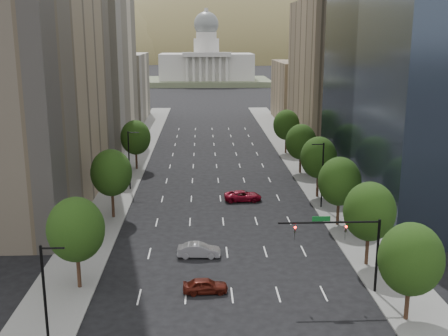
{
  "coord_description": "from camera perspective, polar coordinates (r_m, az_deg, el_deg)",
  "views": [
    {
      "loc": [
        -2.57,
        -14.67,
        22.71
      ],
      "look_at": [
        -0.08,
        45.61,
        8.0
      ],
      "focal_mm": 43.55,
      "sensor_mm": 36.0,
      "label": 1
    }
  ],
  "objects": [
    {
      "name": "tree_right_0",
      "position": [
        46.34,
        19.02,
        -9.03
      ],
      "size": [
        5.2,
        5.2,
        8.39
      ],
      "color": "#382316",
      "rests_on": "ground"
    },
    {
      "name": "tree_left_0",
      "position": [
        50.95,
        -15.28,
        -6.25
      ],
      "size": [
        5.2,
        5.2,
        8.75
      ],
      "color": "#382316",
      "rests_on": "ground"
    },
    {
      "name": "streetlight_ls",
      "position": [
        40.48,
        -18.17,
        -13.22
      ],
      "size": [
        1.7,
        0.2,
        9.0
      ],
      "color": "black",
      "rests_on": "ground"
    },
    {
      "name": "streetlight_ln",
      "position": [
        82.36,
        -9.89,
        0.97
      ],
      "size": [
        1.7,
        0.2,
        9.0
      ],
      "color": "black",
      "rests_on": "ground"
    },
    {
      "name": "streetlight_rn",
      "position": [
        73.68,
        10.25,
        -0.55
      ],
      "size": [
        1.7,
        0.2,
        9.0
      ],
      "color": "black",
      "rests_on": "ground"
    },
    {
      "name": "capitol",
      "position": [
        264.76,
        -1.84,
        10.63
      ],
      "size": [
        60.0,
        40.0,
        35.2
      ],
      "color": "#596647",
      "rests_on": "ground"
    },
    {
      "name": "tree_right_5",
      "position": [
        107.32,
        6.56,
        4.52
      ],
      "size": [
        5.2,
        5.2,
        8.75
      ],
      "color": "#382316",
      "rests_on": "ground"
    },
    {
      "name": "tree_right_2",
      "position": [
        67.04,
        12.03,
        -1.39
      ],
      "size": [
        5.2,
        5.2,
        8.61
      ],
      "color": "#382316",
      "rests_on": "ground"
    },
    {
      "name": "midrise_cream_left",
      "position": [
        119.9,
        -13.39,
        10.85
      ],
      "size": [
        14.0,
        30.0,
        35.0
      ],
      "primitive_type": "cube",
      "color": "beige",
      "rests_on": "ground"
    },
    {
      "name": "car_silver",
      "position": [
        57.89,
        -2.65,
        -8.61
      ],
      "size": [
        4.61,
        1.8,
        1.5
      ],
      "primitive_type": "imported",
      "rotation": [
        0.0,
        0.0,
        1.52
      ],
      "color": "#9E9DA2",
      "rests_on": "ground"
    },
    {
      "name": "foothills",
      "position": [
        618.15,
        1.11,
        8.08
      ],
      "size": [
        720.0,
        413.0,
        263.0
      ],
      "color": "brown",
      "rests_on": "ground"
    },
    {
      "name": "car_red_far",
      "position": [
        76.8,
        1.99,
        -2.94
      ],
      "size": [
        5.37,
        2.68,
        1.46
      ],
      "primitive_type": "imported",
      "rotation": [
        0.0,
        0.0,
        1.62
      ],
      "color": "maroon",
      "rests_on": "ground"
    },
    {
      "name": "sidewalk_right",
      "position": [
        80.09,
        10.79,
        -2.97
      ],
      "size": [
        6.0,
        200.0,
        0.15
      ],
      "primitive_type": "cube",
      "color": "slate",
      "rests_on": "ground"
    },
    {
      "name": "filler_right",
      "position": [
        150.94,
        8.25,
        7.97
      ],
      "size": [
        14.0,
        26.0,
        16.0
      ],
      "primitive_type": "cube",
      "color": "#8C7759",
      "rests_on": "ground"
    },
    {
      "name": "car_maroon",
      "position": [
        50.36,
        -1.97,
        -12.23
      ],
      "size": [
        4.14,
        1.85,
        1.38
      ],
      "primitive_type": "imported",
      "rotation": [
        0.0,
        0.0,
        1.63
      ],
      "color": "#4C140C",
      "rests_on": "ground"
    },
    {
      "name": "parking_tan_right",
      "position": [
        118.18,
        11.29,
        9.7
      ],
      "size": [
        14.0,
        30.0,
        30.0
      ],
      "primitive_type": "cube",
      "color": "#8C7759",
      "rests_on": "ground"
    },
    {
      "name": "tree_right_4",
      "position": [
        91.83,
        8.08,
        2.74
      ],
      "size": [
        5.2,
        5.2,
        8.46
      ],
      "color": "#382316",
      "rests_on": "ground"
    },
    {
      "name": "tree_left_2",
      "position": [
        94.91,
        -9.26,
        3.18
      ],
      "size": [
        5.2,
        5.2,
        8.68
      ],
      "color": "#382316",
      "rests_on": "ground"
    },
    {
      "name": "traffic_signal",
      "position": [
        49.74,
        13.17,
        -7.32
      ],
      "size": [
        9.12,
        0.4,
        7.38
      ],
      "color": "black",
      "rests_on": "ground"
    },
    {
      "name": "sidewalk_left",
      "position": [
        79.08,
        -11.7,
        -3.22
      ],
      "size": [
        6.0,
        200.0,
        0.15
      ],
      "primitive_type": "cube",
      "color": "slate",
      "rests_on": "ground"
    },
    {
      "name": "tree_right_3",
      "position": [
        78.31,
        9.91,
        1.09
      ],
      "size": [
        5.2,
        5.2,
        8.89
      ],
      "color": "#382316",
      "rests_on": "ground"
    },
    {
      "name": "tree_left_1",
      "position": [
        69.68,
        -11.74,
        -0.5
      ],
      "size": [
        5.2,
        5.2,
        8.97
      ],
      "color": "#382316",
      "rests_on": "ground"
    },
    {
      "name": "filler_left",
      "position": [
        152.94,
        -10.91,
        8.31
      ],
      "size": [
        14.0,
        26.0,
        18.0
      ],
      "primitive_type": "cube",
      "color": "beige",
      "rests_on": "ground"
    },
    {
      "name": "tree_right_1",
      "position": [
        55.94,
        15.03,
        -4.43
      ],
      "size": [
        5.2,
        5.2,
        8.75
      ],
      "color": "#382316",
      "rests_on": "ground"
    }
  ]
}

